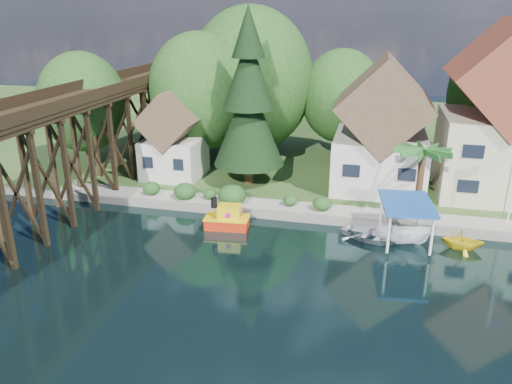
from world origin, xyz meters
TOP-DOWN VIEW (x-y plane):
  - ground at (0.00, 0.00)m, footprint 140.00×140.00m
  - bank at (0.00, 34.00)m, footprint 140.00×52.00m
  - seawall at (4.00, 8.00)m, footprint 60.00×0.40m
  - promenade at (6.00, 9.30)m, footprint 50.00×2.60m
  - trestle_bridge at (-16.00, 5.17)m, footprint 4.12×44.18m
  - house_left at (7.00, 16.00)m, footprint 7.64×8.64m
  - house_center at (16.00, 16.50)m, footprint 8.65×9.18m
  - shed at (-11.00, 14.50)m, footprint 5.09×5.40m
  - bg_trees at (1.00, 21.25)m, footprint 49.90×13.30m
  - shrubs at (-4.60, 9.26)m, footprint 15.76×2.47m
  - conifer at (-3.91, 14.05)m, footprint 6.01×6.01m
  - palm_tree at (9.89, 9.72)m, footprint 5.11×5.11m
  - tugboat at (-3.36, 5.63)m, footprint 3.31×2.02m
  - boat_white_a at (6.64, 6.07)m, footprint 4.78×4.26m
  - boat_canopy at (8.89, 5.88)m, footprint 3.93×5.03m
  - boat_yellow at (12.64, 6.02)m, footprint 2.88×2.52m

SIDE VIEW (x-z plane):
  - ground at x=0.00m, z-range 0.00..0.00m
  - bank at x=0.00m, z-range 0.00..0.50m
  - seawall at x=4.00m, z-range 0.00..0.62m
  - boat_white_a at x=6.64m, z-range 0.00..0.82m
  - promenade at x=6.00m, z-range 0.50..0.56m
  - tugboat at x=-3.36m, z-range -0.46..1.84m
  - boat_yellow at x=12.64m, z-range 0.00..1.45m
  - shrubs at x=-4.60m, z-range 0.38..2.08m
  - boat_canopy at x=8.89m, z-range -0.21..2.81m
  - shed at x=-11.00m, z-range -0.10..7.75m
  - house_left at x=7.00m, z-range -0.37..10.65m
  - palm_tree at x=9.89m, z-range 2.57..8.10m
  - trestle_bridge at x=-16.00m, z-range 0.70..10.00m
  - house_center at x=16.00m, z-range -0.53..13.36m
  - bg_trees at x=1.00m, z-range 2.00..12.57m
  - conifer at x=-3.91m, z-range 0.23..15.03m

